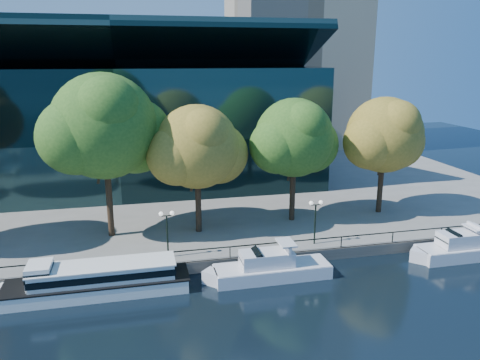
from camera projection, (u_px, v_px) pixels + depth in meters
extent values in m
plane|color=black|center=(174.00, 293.00, 35.15)|extent=(160.00, 160.00, 0.00)
cube|color=slate|center=(152.00, 173.00, 69.43)|extent=(90.00, 67.00, 1.00)
cube|color=#47443F|center=(170.00, 270.00, 37.90)|extent=(90.00, 0.25, 1.00)
cube|color=black|center=(169.00, 252.00, 37.72)|extent=(88.20, 0.08, 0.08)
cube|color=black|center=(170.00, 258.00, 37.85)|extent=(0.07, 0.07, 0.90)
cube|color=black|center=(120.00, 128.00, 62.41)|extent=(50.00, 24.00, 16.00)
cube|color=black|center=(114.00, 55.00, 56.22)|extent=(50.00, 17.14, 7.86)
cube|color=white|center=(98.00, 287.00, 35.07)|extent=(13.24, 3.22, 1.04)
cube|color=black|center=(98.00, 280.00, 34.93)|extent=(13.51, 3.28, 0.11)
cube|color=white|center=(3.00, 297.00, 33.64)|extent=(2.66, 2.66, 1.04)
cube|color=white|center=(104.00, 272.00, 34.88)|extent=(10.33, 2.64, 1.13)
cube|color=black|center=(104.00, 272.00, 34.87)|extent=(10.46, 2.70, 0.52)
cube|color=white|center=(103.00, 265.00, 34.72)|extent=(10.59, 2.77, 0.09)
cube|color=white|center=(40.00, 275.00, 33.85)|extent=(1.70, 2.25, 1.70)
cube|color=black|center=(40.00, 272.00, 33.80)|extent=(1.75, 2.32, 0.66)
cube|color=silver|center=(272.00, 272.00, 37.51)|extent=(9.33, 2.67, 1.07)
cube|color=silver|center=(215.00, 278.00, 36.50)|extent=(2.04, 2.04, 1.07)
cube|color=silver|center=(272.00, 265.00, 37.37)|extent=(9.14, 2.61, 0.07)
cube|color=silver|center=(267.00, 258.00, 37.11)|extent=(4.20, 2.00, 1.15)
cube|color=black|center=(252.00, 259.00, 36.82)|extent=(1.84, 1.92, 1.46)
cube|color=silver|center=(286.00, 247.00, 37.23)|extent=(0.22, 2.08, 0.71)
cube|color=silver|center=(286.00, 243.00, 37.14)|extent=(1.24, 2.08, 0.13)
cube|color=silver|center=(463.00, 252.00, 41.31)|extent=(8.26, 2.57, 1.10)
cube|color=silver|center=(421.00, 256.00, 40.41)|extent=(2.02, 2.02, 1.10)
cube|color=silver|center=(463.00, 246.00, 41.16)|extent=(8.09, 2.52, 0.07)
cube|color=silver|center=(460.00, 239.00, 40.90)|extent=(3.72, 1.93, 1.19)
cube|color=black|center=(450.00, 239.00, 40.65)|extent=(1.68, 1.85, 1.39)
cube|color=silver|center=(475.00, 228.00, 40.98)|extent=(0.23, 2.00, 0.73)
cube|color=silver|center=(475.00, 227.00, 40.96)|extent=(1.28, 2.00, 0.14)
cylinder|color=black|center=(109.00, 193.00, 42.89)|extent=(0.56, 0.56, 8.23)
cylinder|color=black|center=(112.00, 158.00, 42.36)|extent=(1.28, 1.95, 4.11)
cylinder|color=black|center=(102.00, 163.00, 41.77)|extent=(1.17, 1.33, 3.67)
sphere|color=#2A561A|center=(104.00, 126.00, 41.31)|extent=(9.43, 9.43, 9.43)
sphere|color=#2A561A|center=(134.00, 136.00, 43.51)|extent=(7.07, 7.07, 7.07)
sphere|color=#2A561A|center=(75.00, 137.00, 40.09)|extent=(6.60, 6.60, 6.60)
sphere|color=#2A561A|center=(107.00, 110.00, 39.21)|extent=(5.66, 5.66, 5.66)
cylinder|color=black|center=(198.00, 198.00, 44.12)|extent=(0.56, 0.56, 6.60)
cylinder|color=black|center=(203.00, 171.00, 43.75)|extent=(1.09, 1.63, 3.31)
cylinder|color=black|center=(194.00, 175.00, 43.15)|extent=(1.00, 1.13, 2.96)
sphere|color=olive|center=(197.00, 147.00, 42.85)|extent=(7.77, 7.77, 7.77)
sphere|color=olive|center=(218.00, 154.00, 44.66)|extent=(5.83, 5.83, 5.83)
sphere|color=olive|center=(177.00, 156.00, 41.85)|extent=(5.44, 5.44, 5.44)
sphere|color=olive|center=(203.00, 135.00, 41.13)|extent=(4.66, 4.66, 4.66)
cylinder|color=black|center=(293.00, 188.00, 47.32)|extent=(0.56, 0.56, 6.82)
cylinder|color=black|center=(297.00, 161.00, 46.93)|extent=(1.11, 1.67, 3.42)
cylinder|color=black|center=(290.00, 165.00, 46.33)|extent=(1.02, 1.16, 3.06)
sphere|color=#2A561A|center=(294.00, 138.00, 46.01)|extent=(7.79, 7.79, 7.79)
sphere|color=#2A561A|center=(310.00, 144.00, 47.82)|extent=(5.84, 5.84, 5.84)
sphere|color=#2A561A|center=(277.00, 146.00, 45.01)|extent=(5.45, 5.45, 5.45)
sphere|color=#2A561A|center=(304.00, 126.00, 44.28)|extent=(4.67, 4.67, 4.67)
cylinder|color=black|center=(381.00, 182.00, 49.77)|extent=(0.56, 0.56, 6.71)
cylinder|color=black|center=(386.00, 157.00, 49.39)|extent=(1.10, 1.65, 3.37)
cylinder|color=black|center=(380.00, 161.00, 48.79)|extent=(1.01, 1.14, 3.01)
sphere|color=olive|center=(384.00, 135.00, 48.48)|extent=(7.88, 7.88, 7.88)
sphere|color=olive|center=(396.00, 142.00, 50.32)|extent=(5.91, 5.91, 5.91)
sphere|color=olive|center=(370.00, 143.00, 47.46)|extent=(5.52, 5.52, 5.52)
sphere|color=olive|center=(397.00, 124.00, 46.73)|extent=(4.73, 4.73, 4.73)
cylinder|color=black|center=(167.00, 237.00, 38.68)|extent=(0.14, 0.14, 3.60)
cube|color=black|center=(167.00, 216.00, 38.21)|extent=(0.90, 0.06, 0.06)
sphere|color=white|center=(161.00, 214.00, 38.06)|extent=(0.36, 0.36, 0.36)
sphere|color=white|center=(172.00, 213.00, 38.25)|extent=(0.36, 0.36, 0.36)
cylinder|color=black|center=(315.00, 225.00, 41.49)|extent=(0.14, 0.14, 3.60)
cube|color=black|center=(316.00, 205.00, 41.02)|extent=(0.90, 0.06, 0.06)
sphere|color=white|center=(311.00, 203.00, 40.87)|extent=(0.36, 0.36, 0.36)
sphere|color=white|center=(321.00, 202.00, 41.06)|extent=(0.36, 0.36, 0.36)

